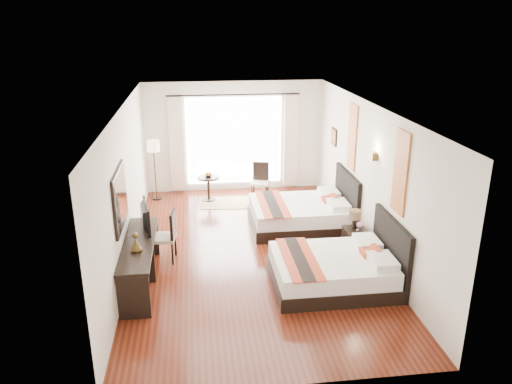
{
  "coord_description": "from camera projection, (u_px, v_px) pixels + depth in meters",
  "views": [
    {
      "loc": [
        -1.0,
        -8.65,
        4.29
      ],
      "look_at": [
        0.12,
        0.23,
        1.13
      ],
      "focal_mm": 35.0,
      "sensor_mm": 36.0,
      "label": 1
    }
  ],
  "objects": [
    {
      "name": "wall_headboard",
      "position": [
        369.0,
        178.0,
        9.44
      ],
      "size": [
        0.01,
        7.5,
        2.8
      ],
      "primitive_type": "cube",
      "color": "silver",
      "rests_on": "floor"
    },
    {
      "name": "desk_chair",
      "position": [
        165.0,
        245.0,
        9.22
      ],
      "size": [
        0.5,
        0.5,
        0.97
      ],
      "rotation": [
        0.0,
        0.0,
        3.02
      ],
      "color": "beige",
      "rests_on": "floor"
    },
    {
      "name": "ceiling",
      "position": [
        251.0,
        107.0,
        8.71
      ],
      "size": [
        4.5,
        7.5,
        0.02
      ],
      "primitive_type": "cube",
      "color": "white",
      "rests_on": "wall_headboard"
    },
    {
      "name": "window_glass",
      "position": [
        234.0,
        141.0,
        12.7
      ],
      "size": [
        2.4,
        0.02,
        2.2
      ],
      "primitive_type": "cube",
      "color": "white",
      "rests_on": "wall_window"
    },
    {
      "name": "bed_far",
      "position": [
        303.0,
        213.0,
        10.69
      ],
      "size": [
        2.11,
        1.64,
        1.19
      ],
      "color": "black",
      "rests_on": "floor"
    },
    {
      "name": "nightstand",
      "position": [
        355.0,
        242.0,
        9.48
      ],
      "size": [
        0.41,
        0.51,
        0.49
      ],
      "primitive_type": "cube",
      "color": "black",
      "rests_on": "floor"
    },
    {
      "name": "bed_near",
      "position": [
        337.0,
        269.0,
        8.35
      ],
      "size": [
        2.04,
        1.59,
        1.15
      ],
      "color": "black",
      "rests_on": "floor"
    },
    {
      "name": "floor_lamp",
      "position": [
        153.0,
        150.0,
        12.0
      ],
      "size": [
        0.3,
        0.3,
        1.49
      ],
      "color": "black",
      "rests_on": "floor"
    },
    {
      "name": "sheer_curtain",
      "position": [
        234.0,
        141.0,
        12.64
      ],
      "size": [
        2.3,
        0.02,
        2.1
      ],
      "primitive_type": "cube",
      "color": "white",
      "rests_on": "wall_window"
    },
    {
      "name": "jute_rug",
      "position": [
        227.0,
        203.0,
        12.14
      ],
      "size": [
        1.32,
        0.95,
        0.01
      ],
      "primitive_type": "cube",
      "rotation": [
        0.0,
        0.0,
        -0.08
      ],
      "color": "tan",
      "rests_on": "floor"
    },
    {
      "name": "wall_sconce",
      "position": [
        374.0,
        156.0,
        8.95
      ],
      "size": [
        0.1,
        0.14,
        0.14
      ],
      "primitive_type": "cube",
      "color": "#403016",
      "rests_on": "wall_headboard"
    },
    {
      "name": "bronze_figurine",
      "position": [
        136.0,
        243.0,
        7.9
      ],
      "size": [
        0.24,
        0.24,
        0.28
      ],
      "primitive_type": null,
      "rotation": [
        0.0,
        0.0,
        0.36
      ],
      "color": "#403016",
      "rests_on": "console_desk"
    },
    {
      "name": "window_chair",
      "position": [
        260.0,
        188.0,
        12.33
      ],
      "size": [
        0.51,
        0.51,
        0.91
      ],
      "rotation": [
        0.0,
        0.0,
        -1.83
      ],
      "color": "beige",
      "rests_on": "floor"
    },
    {
      "name": "table_lamp",
      "position": [
        355.0,
        216.0,
        9.39
      ],
      "size": [
        0.22,
        0.22,
        0.35
      ],
      "color": "black",
      "rests_on": "nightstand"
    },
    {
      "name": "vase",
      "position": [
        359.0,
        230.0,
        9.22
      ],
      "size": [
        0.12,
        0.12,
        0.12
      ],
      "primitive_type": "imported",
      "rotation": [
        0.0,
        0.0,
        -0.05
      ],
      "color": "black",
      "rests_on": "nightstand"
    },
    {
      "name": "art_panel_near",
      "position": [
        401.0,
        173.0,
        7.91
      ],
      "size": [
        0.03,
        0.5,
        1.35
      ],
      "primitive_type": "cube",
      "color": "maroon",
      "rests_on": "wall_headboard"
    },
    {
      "name": "drape_right",
      "position": [
        291.0,
        141.0,
        12.78
      ],
      "size": [
        0.35,
        0.14,
        2.35
      ],
      "primitive_type": "cube",
      "color": "beige",
      "rests_on": "floor"
    },
    {
      "name": "console_desk",
      "position": [
        140.0,
        263.0,
        8.38
      ],
      "size": [
        0.5,
        2.2,
        0.76
      ],
      "primitive_type": "cube",
      "color": "black",
      "rests_on": "floor"
    },
    {
      "name": "side_table",
      "position": [
        209.0,
        189.0,
        12.23
      ],
      "size": [
        0.53,
        0.53,
        0.61
      ],
      "primitive_type": "cylinder",
      "color": "black",
      "rests_on": "floor"
    },
    {
      "name": "wall_window",
      "position": [
        234.0,
        137.0,
        12.68
      ],
      "size": [
        4.5,
        0.01,
        2.8
      ],
      "primitive_type": "cube",
      "color": "silver",
      "rests_on": "floor"
    },
    {
      "name": "drape_left",
      "position": [
        177.0,
        144.0,
        12.44
      ],
      "size": [
        0.35,
        0.14,
        2.35
      ],
      "primitive_type": "cube",
      "color": "beige",
      "rests_on": "floor"
    },
    {
      "name": "wall_entry",
      "position": [
        289.0,
        285.0,
        5.67
      ],
      "size": [
        4.5,
        0.01,
        2.8
      ],
      "primitive_type": "cube",
      "color": "silver",
      "rests_on": "floor"
    },
    {
      "name": "mirror_frame",
      "position": [
        120.0,
        198.0,
        7.96
      ],
      "size": [
        0.04,
        1.25,
        0.95
      ],
      "primitive_type": "cube",
      "color": "black",
      "rests_on": "wall_desk"
    },
    {
      "name": "wall_desk",
      "position": [
        126.0,
        188.0,
        8.91
      ],
      "size": [
        0.01,
        7.5,
        2.8
      ],
      "primitive_type": "cube",
      "color": "silver",
      "rests_on": "floor"
    },
    {
      "name": "fruit_bowl",
      "position": [
        208.0,
        176.0,
        12.12
      ],
      "size": [
        0.21,
        0.21,
        0.05
      ],
      "primitive_type": "imported",
      "rotation": [
        0.0,
        0.0,
        -0.05
      ],
      "color": "#452518",
      "rests_on": "side_table"
    },
    {
      "name": "art_panel_far",
      "position": [
        352.0,
        137.0,
        10.26
      ],
      "size": [
        0.03,
        0.5,
        1.35
      ],
      "primitive_type": "cube",
      "color": "maroon",
      "rests_on": "wall_headboard"
    },
    {
      "name": "mirror_glass",
      "position": [
        122.0,
        198.0,
        7.97
      ],
      "size": [
        0.01,
        1.12,
        0.82
      ],
      "primitive_type": "cube",
      "color": "white",
      "rests_on": "mirror_frame"
    },
    {
      "name": "floor",
      "position": [
        251.0,
        252.0,
        9.64
      ],
      "size": [
        4.5,
        7.5,
        0.01
      ],
      "primitive_type": "cube",
      "color": "#3E130B",
      "rests_on": "ground"
    },
    {
      "name": "television",
      "position": [
        142.0,
        217.0,
        8.69
      ],
      "size": [
        0.25,
        0.84,
        0.48
      ],
      "primitive_type": "imported",
      "rotation": [
        0.0,
        0.0,
        1.75
      ],
      "color": "black",
      "rests_on": "console_desk"
    }
  ]
}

